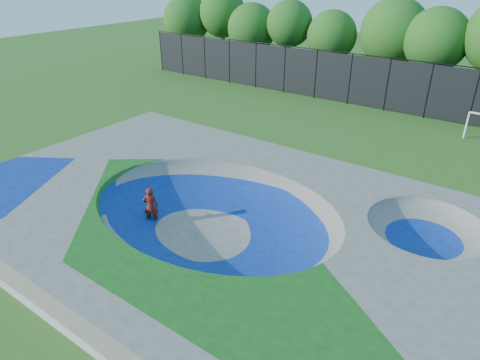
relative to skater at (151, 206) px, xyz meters
name	(u,v)px	position (x,y,z in m)	size (l,w,h in m)	color
ground	(214,234)	(2.74, 0.93, -0.89)	(120.00, 120.00, 0.00)	#295918
skate_deck	(214,219)	(2.74, 0.93, -0.14)	(22.00, 14.00, 1.50)	gray
skater	(151,206)	(0.00, 0.00, 0.00)	(0.65, 0.42, 1.77)	red
skateboard	(153,223)	(0.00, 0.00, -0.86)	(0.78, 0.22, 0.05)	black
fence	(388,84)	(2.74, 21.93, 1.21)	(48.09, 0.09, 4.04)	black
treeline	(387,34)	(0.68, 26.63, 4.08)	(52.75, 6.94, 8.54)	#4C3B26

